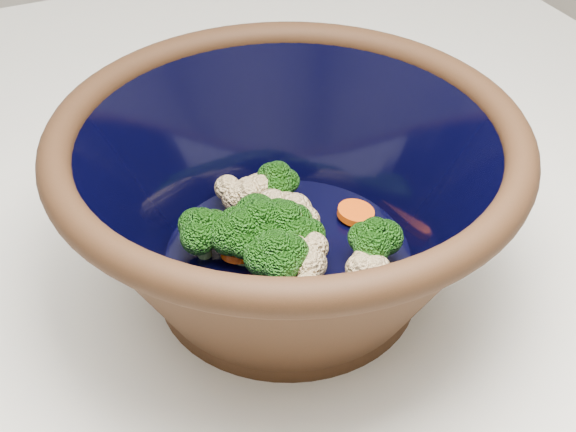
{
  "coord_description": "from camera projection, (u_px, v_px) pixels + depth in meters",
  "views": [
    {
      "loc": [
        -0.15,
        -0.49,
        1.35
      ],
      "look_at": [
        0.05,
        -0.05,
        0.97
      ],
      "focal_mm": 50.0,
      "sensor_mm": 36.0,
      "label": 1
    }
  ],
  "objects": [
    {
      "name": "mixing_bowl",
      "position": [
        288.0,
        201.0,
        0.6
      ],
      "size": [
        0.35,
        0.35,
        0.15
      ],
      "rotation": [
        0.0,
        0.0,
        0.02
      ],
      "color": "black",
      "rests_on": "counter"
    },
    {
      "name": "vegetable_pile",
      "position": [
        281.0,
        231.0,
        0.62
      ],
      "size": [
        0.17,
        0.16,
        0.05
      ],
      "color": "#608442",
      "rests_on": "mixing_bowl"
    }
  ]
}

